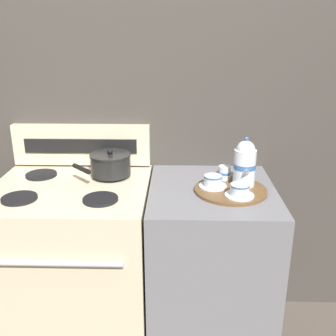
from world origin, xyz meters
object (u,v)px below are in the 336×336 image
Objects in this scene: serving_tray at (230,190)px; creamer_jug at (224,173)px; teapot at (245,163)px; teacup_left at (213,181)px; teacup_right at (240,190)px; stove at (76,267)px; saucepan at (110,164)px.

serving_tray is 0.13m from creamer_jug.
teapot is 0.17m from teacup_left.
creamer_jug reaches higher than serving_tray.
teapot reaches higher than teacup_right.
creamer_jug is at bearing 6.62° from stove.
stove is at bearing 177.53° from serving_tray.
teapot is at bearing -40.15° from creamer_jug.
teapot is at bearing 1.11° from stove.
saucepan is at bearing 157.02° from teacup_right.
teacup_left is at bearing -0.77° from stove.
saucepan is 0.66m from teapot.
creamer_jug is (-0.08, 0.07, -0.07)m from teapot.
serving_tray is at bearing 109.04° from teacup_right.
teacup_left is at bearing -17.03° from saucepan.
saucepan reaches higher than serving_tray.
saucepan is (0.18, 0.14, 0.51)m from stove.
teapot is 3.44× the size of creamer_jug.
teapot is (0.82, 0.02, 0.56)m from stove.
teacup_right is at bearing -77.24° from creamer_jug.
serving_tray is 0.09m from teacup_right.
stove is 0.99m from teapot.
teapot is 1.80× the size of teacup_left.
teacup_right is at bearing -106.13° from teapot.
serving_tray is 4.90× the size of creamer_jug.
stove is at bearing -173.38° from creamer_jug.
creamer_jug reaches higher than teacup_right.
serving_tray is at bearing -81.74° from creamer_jug.
saucepan is 4.07× the size of creamer_jug.
serving_tray is at bearing -2.47° from stove.
teacup_right is at bearing -22.98° from saucepan.
saucepan is at bearing 39.22° from stove.
saucepan is 1.18× the size of teapot.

